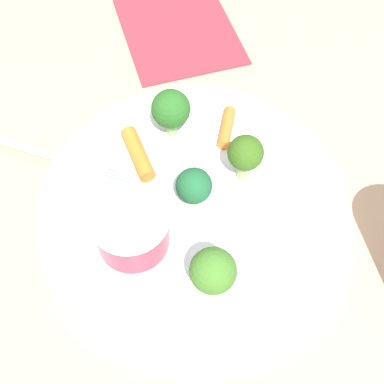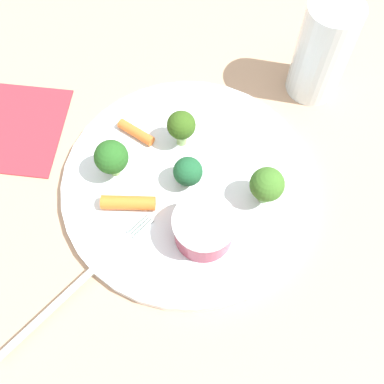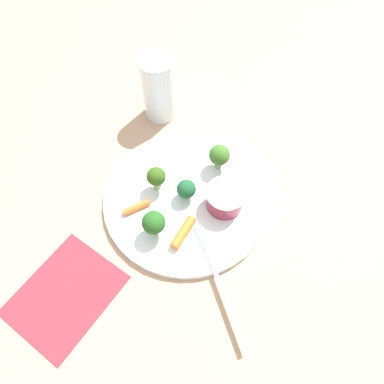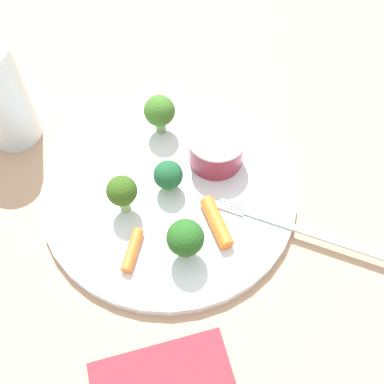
{
  "view_description": "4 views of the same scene",
  "coord_description": "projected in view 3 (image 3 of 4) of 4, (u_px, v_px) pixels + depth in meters",
  "views": [
    {
      "loc": [
        0.11,
        0.21,
        0.39
      ],
      "look_at": [
        0.0,
        -0.0,
        0.02
      ],
      "focal_mm": 47.01,
      "sensor_mm": 36.0,
      "label": 1
    },
    {
      "loc": [
        0.24,
        -0.01,
        0.47
      ],
      "look_at": [
        0.02,
        0.0,
        0.02
      ],
      "focal_mm": 44.06,
      "sensor_mm": 36.0,
      "label": 2
    },
    {
      "loc": [
        0.14,
        -0.27,
        0.54
      ],
      "look_at": [
        0.01,
        0.01,
        0.02
      ],
      "focal_mm": 33.73,
      "sensor_mm": 36.0,
      "label": 3
    },
    {
      "loc": [
        -0.09,
        -0.27,
        0.43
      ],
      "look_at": [
        0.02,
        -0.02,
        0.02
      ],
      "focal_mm": 43.48,
      "sensor_mm": 36.0,
      "label": 4
    }
  ],
  "objects": [
    {
      "name": "ground_plane",
      "position": [
        187.0,
        200.0,
        0.62
      ],
      "size": [
        2.4,
        2.4,
        0.0
      ],
      "primitive_type": "plane",
      "color": "tan"
    },
    {
      "name": "plate",
      "position": [
        187.0,
        198.0,
        0.61
      ],
      "size": [
        0.28,
        0.28,
        0.01
      ],
      "primitive_type": "cylinder",
      "color": "white",
      "rests_on": "ground_plane"
    },
    {
      "name": "sauce_cup",
      "position": [
        225.0,
        198.0,
        0.58
      ],
      "size": [
        0.06,
        0.06,
        0.04
      ],
      "color": "maroon",
      "rests_on": "plate"
    },
    {
      "name": "broccoli_floret_0",
      "position": [
        156.0,
        177.0,
        0.59
      ],
      "size": [
        0.03,
        0.03,
        0.05
      ],
      "color": "#92B66A",
      "rests_on": "plate"
    },
    {
      "name": "broccoli_floret_1",
      "position": [
        154.0,
        223.0,
        0.54
      ],
      "size": [
        0.04,
        0.04,
        0.05
      ],
      "color": "#83B664",
      "rests_on": "plate"
    },
    {
      "name": "broccoli_floret_2",
      "position": [
        219.0,
        155.0,
        0.61
      ],
      "size": [
        0.04,
        0.04,
        0.05
      ],
      "color": "#7DA96B",
      "rests_on": "plate"
    },
    {
      "name": "broccoli_floret_3",
      "position": [
        187.0,
        188.0,
        0.59
      ],
      "size": [
        0.03,
        0.03,
        0.04
      ],
      "color": "#82BD5B",
      "rests_on": "plate"
    },
    {
      "name": "carrot_stick_0",
      "position": [
        136.0,
        207.0,
        0.59
      ],
      "size": [
        0.04,
        0.04,
        0.01
      ],
      "primitive_type": "cylinder",
      "rotation": [
        1.57,
        0.0,
        2.5
      ],
      "color": "orange",
      "rests_on": "plate"
    },
    {
      "name": "carrot_stick_1",
      "position": [
        183.0,
        232.0,
        0.56
      ],
      "size": [
        0.02,
        0.06,
        0.02
      ],
      "primitive_type": "cylinder",
      "rotation": [
        1.57,
        0.0,
        3.07
      ],
      "color": "orange",
      "rests_on": "plate"
    },
    {
      "name": "fork",
      "position": [
        218.0,
        281.0,
        0.53
      ],
      "size": [
        0.14,
        0.15,
        0.0
      ],
      "color": "#B0C3BF",
      "rests_on": "plate"
    },
    {
      "name": "drinking_glass",
      "position": [
        158.0,
        89.0,
        0.67
      ],
      "size": [
        0.06,
        0.06,
        0.13
      ],
      "primitive_type": "cylinder",
      "color": "silver",
      "rests_on": "ground_plane"
    },
    {
      "name": "napkin",
      "position": [
        65.0,
        294.0,
        0.53
      ],
      "size": [
        0.15,
        0.17,
        0.0
      ],
      "primitive_type": "cube",
      "rotation": [
        0.0,
        0.0,
        -0.16
      ],
      "color": "#AE2A36",
      "rests_on": "ground_plane"
    }
  ]
}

